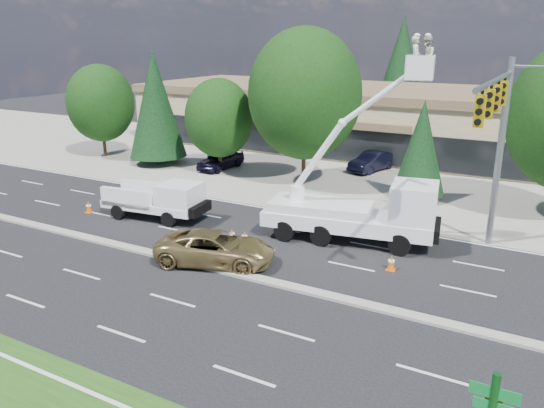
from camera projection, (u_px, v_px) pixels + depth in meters
The scene contains 22 objects.
ground at pixel (218, 270), 23.38m from camera, with size 140.00×140.00×0.00m, color black.
concrete_apron at pixel (367, 173), 40.12m from camera, with size 140.00×22.00×0.01m, color gray.
road_median at pixel (218, 269), 23.36m from camera, with size 120.00×0.55×0.12m, color gray.
strip_mall at pixel (405, 119), 47.63m from camera, with size 50.40×15.40×5.50m.
tree_front_a at pixel (101, 103), 44.65m from camera, with size 5.62×5.62×7.80m.
tree_front_b at pixel (156, 104), 41.83m from camera, with size 4.54×4.54×8.95m.
tree_front_c at pixel (219, 118), 39.28m from camera, with size 5.09×5.09×7.07m.
tree_front_d at pixel (305, 94), 35.45m from camera, with size 7.65×7.65×10.61m.
tree_front_e at pixel (421, 147), 32.64m from camera, with size 3.19×3.19×6.29m.
tree_back_a at pixel (288, 82), 65.40m from camera, with size 4.37×4.37×8.61m.
tree_back_b at pixel (401, 69), 58.42m from camera, with size 6.18×6.18×12.17m.
tree_back_c at pixel (538, 99), 52.78m from camera, with size 3.75×3.75×7.39m.
signal_mast at pixel (499, 129), 22.87m from camera, with size 2.76×10.16×9.00m.
utility_pickup at pixel (159, 204), 29.80m from camera, with size 5.91×2.73×2.19m.
bucket_truck at pixel (366, 201), 25.99m from camera, with size 9.03×3.93×10.01m.
traffic_cone_a at pixel (89, 207), 31.06m from camera, with size 0.40×0.40×0.70m.
traffic_cone_b at pixel (232, 235), 26.62m from camera, with size 0.40×0.40×0.70m.
traffic_cone_c at pixel (245, 238), 26.25m from camera, with size 0.40×0.40×0.70m.
traffic_cone_d at pixel (391, 263), 23.33m from camera, with size 0.40×0.40×0.70m.
minivan at pixel (215, 248), 23.91m from camera, with size 2.47×5.35×1.49m, color olive.
parked_car_west at pixel (221, 159), 41.41m from camera, with size 1.84×4.56×1.55m, color black.
parked_car_east at pixel (372, 161), 40.74m from camera, with size 1.57×4.49×1.48m, color black.
Camera 1 is at (12.36, -17.67, 9.80)m, focal length 35.00 mm.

